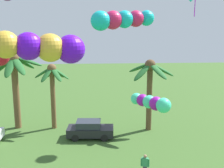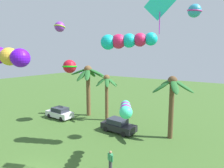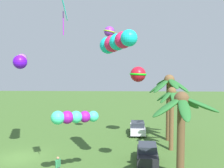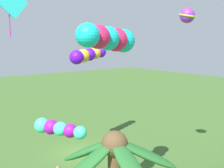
# 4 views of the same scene
# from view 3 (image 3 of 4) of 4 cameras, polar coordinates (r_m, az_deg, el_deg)

# --- Properties ---
(ground_plane) EXTENTS (120.00, 120.00, 0.00)m
(ground_plane) POSITION_cam_3_polar(r_m,az_deg,el_deg) (26.30, -18.67, -14.26)
(ground_plane) COLOR #3D6028
(palm_tree_0) EXTENTS (3.23, 3.01, 6.06)m
(palm_tree_0) POSITION_cam_3_polar(r_m,az_deg,el_deg) (26.61, 12.32, -4.12)
(palm_tree_0) COLOR brown
(palm_tree_0) RESTS_ON ground
(palm_tree_1) EXTENTS (4.97, 4.52, 7.11)m
(palm_tree_1) POSITION_cam_3_polar(r_m,az_deg,el_deg) (29.88, 11.79, -1.46)
(palm_tree_1) COLOR brown
(palm_tree_1) RESTS_ON ground
(palm_tree_2) EXTENTS (4.11, 4.43, 6.50)m
(palm_tree_2) POSITION_cam_3_polar(r_m,az_deg,el_deg) (17.89, 14.26, -6.78)
(palm_tree_2) COLOR brown
(palm_tree_2) RESTS_ON ground
(parked_car_0) EXTENTS (4.01, 1.96, 1.51)m
(parked_car_0) POSITION_cam_3_polar(r_m,az_deg,el_deg) (23.84, 7.35, -14.11)
(parked_car_0) COLOR black
(parked_car_0) RESTS_ON ground
(parked_car_1) EXTENTS (3.94, 1.81, 1.51)m
(parked_car_1) POSITION_cam_3_polar(r_m,az_deg,el_deg) (32.66, 5.33, -9.08)
(parked_car_1) COLOR silver
(parked_car_1) RESTS_ON ground
(spectator_0) EXTENTS (0.53, 0.33, 1.59)m
(spectator_0) POSITION_cam_3_polar(r_m,az_deg,el_deg) (20.95, -11.16, -16.59)
(spectator_0) COLOR #38383D
(spectator_0) RESTS_ON ground
(kite_tube_0) EXTENTS (4.27, 2.11, 1.42)m
(kite_tube_0) POSITION_cam_3_polar(r_m,az_deg,el_deg) (26.12, -18.41, 4.65)
(kite_tube_0) COLOR #5F0EE9
(kite_diamond_1) EXTENTS (2.11, 0.44, 2.93)m
(kite_diamond_1) POSITION_cam_3_polar(r_m,az_deg,el_deg) (16.82, -10.15, 16.26)
(kite_diamond_1) COLOR #2ADFDE
(kite_tube_2) EXTENTS (4.66, 2.78, 1.47)m
(kite_tube_2) POSITION_cam_3_polar(r_m,az_deg,el_deg) (20.24, 0.91, 8.65)
(kite_tube_2) COLOR #14C2C5
(kite_ball_4) EXTENTS (1.20, 1.20, 1.06)m
(kite_ball_4) POSITION_cam_3_polar(r_m,az_deg,el_deg) (27.87, -0.55, 10.84)
(kite_ball_4) COLOR purple
(kite_tube_5) EXTENTS (2.16, 3.10, 1.00)m
(kite_tube_5) POSITION_cam_3_polar(r_m,az_deg,el_deg) (19.17, -7.95, -6.82)
(kite_tube_5) COLOR #40EDAF
(kite_ball_6) EXTENTS (2.56, 2.56, 1.66)m
(kite_ball_6) POSITION_cam_3_polar(r_m,az_deg,el_deg) (29.53, 5.44, 2.03)
(kite_ball_6) COLOR red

